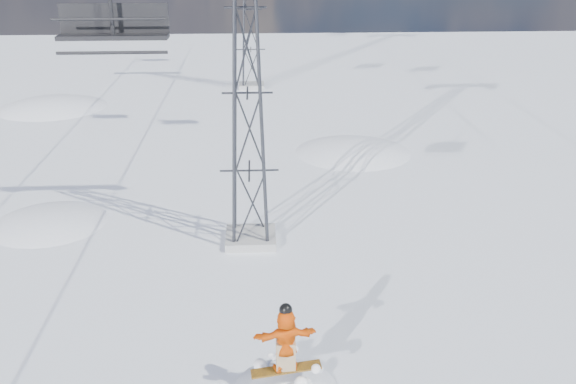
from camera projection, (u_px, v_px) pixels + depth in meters
name	position (u px, v px, depth m)	size (l,w,h in m)	color
snow_terrain	(163.00, 288.00, 38.94)	(39.00, 37.00, 22.00)	white
lift_tower_near	(247.00, 94.00, 21.30)	(5.20, 1.80, 11.43)	#999999
lift_tower_far	(250.00, 10.00, 44.44)	(5.20, 1.80, 11.43)	#999999
lift_chair_near	(113.00, 24.00, 11.21)	(1.91, 0.55, 2.37)	black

